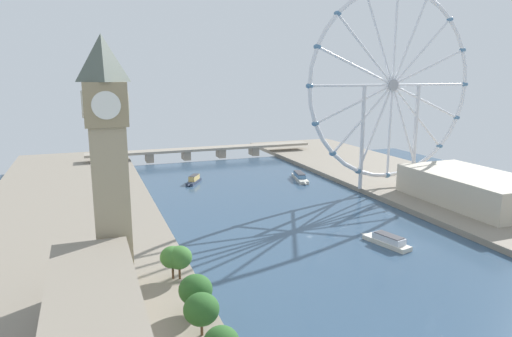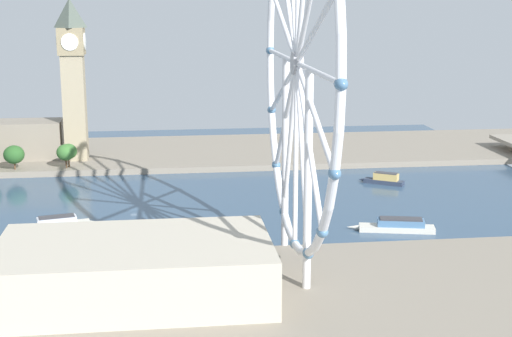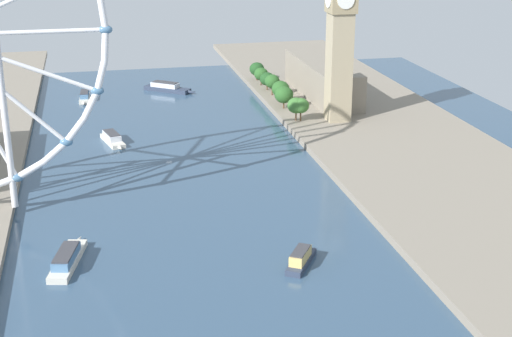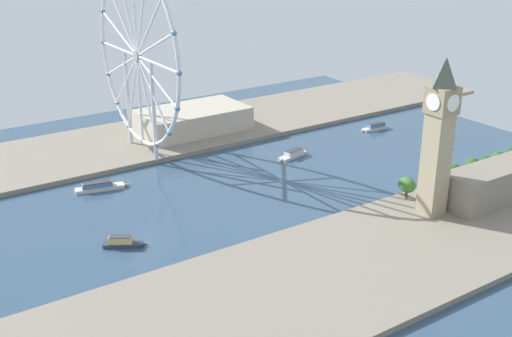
# 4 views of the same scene
# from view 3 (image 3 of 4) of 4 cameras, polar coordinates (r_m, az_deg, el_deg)

# --- Properties ---
(ground_plane) EXTENTS (386.53, 386.53, 0.00)m
(ground_plane) POSITION_cam_3_polar(r_m,az_deg,el_deg) (344.64, -6.59, 0.87)
(ground_plane) COLOR #334C66
(riverbank_left) EXTENTS (90.00, 520.00, 3.00)m
(riverbank_left) POSITION_cam_3_polar(r_m,az_deg,el_deg) (370.00, 10.32, 2.24)
(riverbank_left) COLOR gray
(riverbank_left) RESTS_ON ground_plane
(clock_tower) EXTENTS (14.04, 14.04, 83.06)m
(clock_tower) POSITION_cam_3_polar(r_m,az_deg,el_deg) (382.80, 6.36, 9.93)
(clock_tower) COLOR tan
(clock_tower) RESTS_ON riverbank_left
(parliament_block) EXTENTS (22.00, 85.89, 19.72)m
(parliament_block) POSITION_cam_3_polar(r_m,az_deg,el_deg) (439.12, 5.03, 6.75)
(parliament_block) COLOR gray
(parliament_block) RESTS_ON riverbank_left
(tree_row_embankment) EXTENTS (11.57, 104.90, 12.27)m
(tree_row_embankment) POSITION_cam_3_polar(r_m,az_deg,el_deg) (428.63, 1.57, 6.18)
(tree_row_embankment) COLOR #513823
(tree_row_embankment) RESTS_ON riverbank_left
(tour_boat_0) EXTENTS (6.53, 25.00, 5.04)m
(tour_boat_0) POSITION_cam_3_polar(r_m,az_deg,el_deg) (451.78, -12.80, 5.30)
(tour_boat_0) COLOR beige
(tour_boat_0) RESTS_ON ground_plane
(tour_boat_1) EXTENTS (12.49, 33.10, 5.15)m
(tour_boat_1) POSITION_cam_3_polar(r_m,az_deg,el_deg) (250.01, -14.03, -6.57)
(tour_boat_1) COLOR beige
(tour_boat_1) RESTS_ON ground_plane
(tour_boat_2) EXTENTS (14.60, 20.40, 5.55)m
(tour_boat_2) POSITION_cam_3_polar(r_m,az_deg,el_deg) (242.55, 3.42, -6.77)
(tour_boat_2) COLOR #2D384C
(tour_boat_2) RESTS_ON ground_plane
(tour_boat_3) EXTENTS (11.55, 26.72, 4.96)m
(tour_boat_3) POSITION_cam_3_polar(r_m,az_deg,el_deg) (368.38, -10.76, 2.22)
(tour_boat_3) COLOR beige
(tour_boat_3) RESTS_ON ground_plane
(tour_boat_4) EXTENTS (30.21, 25.17, 5.74)m
(tour_boat_4) POSITION_cam_3_polar(r_m,az_deg,el_deg) (464.67, -6.69, 6.07)
(tour_boat_4) COLOR #2D384C
(tour_boat_4) RESTS_ON ground_plane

